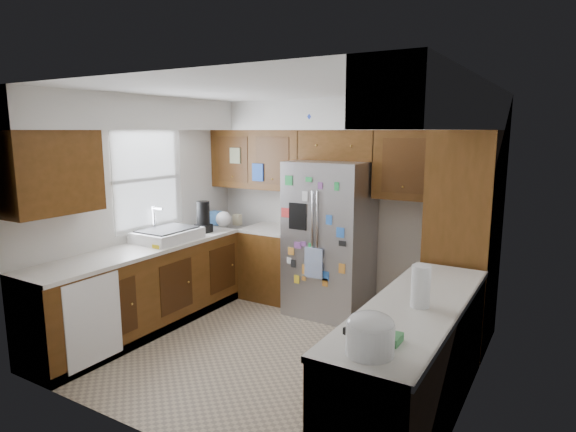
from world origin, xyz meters
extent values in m
plane|color=tan|center=(0.00, 0.00, 0.00)|extent=(3.60, 3.60, 0.00)
cube|color=silver|center=(0.00, 1.60, 1.25)|extent=(3.60, 0.04, 2.50)
cube|color=silver|center=(-1.80, 0.00, 1.25)|extent=(0.04, 3.20, 2.50)
cube|color=silver|center=(1.80, 0.00, 1.25)|extent=(0.04, 3.20, 2.50)
cube|color=silver|center=(0.00, -1.60, 1.25)|extent=(3.60, 0.04, 2.50)
cube|color=white|center=(0.00, 0.00, 2.51)|extent=(3.60, 3.20, 0.02)
cube|color=silver|center=(0.00, 1.41, 2.33)|extent=(3.60, 0.38, 0.35)
cube|color=silver|center=(-1.61, 0.00, 2.33)|extent=(0.38, 3.20, 0.35)
cube|color=silver|center=(1.61, 0.00, 2.33)|extent=(0.38, 3.20, 0.35)
cube|color=#482C0D|center=(-1.14, 1.43, 1.77)|extent=(1.33, 0.34, 0.75)
cube|color=#482C0D|center=(1.14, 1.43, 1.77)|extent=(1.33, 0.34, 0.75)
cube|color=#482C0D|center=(-1.63, -1.15, 1.77)|extent=(0.34, 0.85, 0.75)
cube|color=white|center=(-1.79, 0.10, 1.60)|extent=(0.02, 0.90, 1.05)
cube|color=white|center=(-1.75, 0.10, 1.60)|extent=(0.01, 1.02, 1.15)
cube|color=blue|center=(-1.03, 1.24, 1.62)|extent=(0.16, 0.02, 0.22)
cube|color=#C6B597|center=(-1.39, 1.24, 1.82)|extent=(0.16, 0.02, 0.20)
cube|color=#482C0D|center=(-1.50, -0.30, 0.44)|extent=(0.60, 2.60, 0.88)
cube|color=#482C0D|center=(-0.83, 1.30, 0.44)|extent=(0.75, 0.60, 0.88)
cube|color=white|center=(-1.50, -0.30, 0.90)|extent=(0.63, 2.60, 0.04)
cube|color=white|center=(-0.83, 1.30, 0.90)|extent=(0.75, 0.60, 0.04)
cube|color=black|center=(-1.50, -0.30, 0.05)|extent=(0.60, 2.60, 0.10)
cube|color=white|center=(-1.19, -1.15, 0.46)|extent=(0.01, 0.58, 0.80)
cube|color=#482C0D|center=(1.50, -0.47, 0.44)|extent=(0.60, 2.25, 0.88)
cube|color=white|center=(1.50, -0.47, 0.90)|extent=(0.63, 2.25, 0.04)
cube|color=black|center=(1.50, -0.47, 0.05)|extent=(0.60, 2.25, 0.10)
cube|color=#482C0D|center=(1.50, 1.15, 1.07)|extent=(0.60, 0.90, 2.15)
cube|color=#99989D|center=(0.00, 1.21, 0.90)|extent=(0.90, 0.75, 1.80)
cylinder|color=silver|center=(-0.03, 0.82, 1.05)|extent=(0.02, 0.02, 0.90)
cylinder|color=silver|center=(0.03, 0.82, 1.05)|extent=(0.02, 0.02, 0.90)
cube|color=black|center=(-0.22, 0.83, 1.20)|extent=(0.22, 0.01, 0.30)
cube|color=silver|center=(0.00, 0.80, 0.70)|extent=(0.22, 0.01, 0.34)
cube|color=#8C4C99|center=(0.06, 0.82, 1.56)|extent=(0.06, 0.00, 0.07)
cube|color=black|center=(-0.27, 0.82, 0.65)|extent=(0.06, 0.00, 0.09)
cube|color=orange|center=(-0.11, 0.82, 0.60)|extent=(0.10, 0.00, 0.11)
cube|color=blue|center=(0.30, 0.82, 1.07)|extent=(0.09, 0.00, 0.11)
cube|color=#8C4C99|center=(-0.22, 0.82, 0.87)|extent=(0.09, 0.00, 0.07)
cube|color=green|center=(0.25, 0.82, 1.56)|extent=(0.05, 0.00, 0.09)
cube|color=white|center=(0.09, 0.82, 0.74)|extent=(0.06, 0.00, 0.05)
cube|color=red|center=(-0.05, 0.82, 0.75)|extent=(0.10, 0.00, 0.12)
cube|color=green|center=(-0.34, 0.82, 1.60)|extent=(0.09, 0.00, 0.11)
cube|color=orange|center=(0.33, 0.82, 0.68)|extent=(0.07, 0.00, 0.11)
cube|color=orange|center=(0.05, 0.82, 0.60)|extent=(0.07, 0.00, 0.08)
cube|color=orange|center=(-0.30, 0.82, 0.79)|extent=(0.08, 0.00, 0.09)
cube|color=orange|center=(0.13, 0.82, 0.49)|extent=(0.07, 0.00, 0.09)
cube|color=green|center=(-0.05, 0.82, 0.89)|extent=(0.06, 0.00, 0.06)
cube|color=black|center=(0.33, 0.82, 0.96)|extent=(0.08, 0.00, 0.06)
cube|color=yellow|center=(-0.23, 0.82, 0.47)|extent=(0.07, 0.00, 0.10)
cube|color=orange|center=(-0.14, 0.82, 0.49)|extent=(0.05, 0.00, 0.05)
cube|color=blue|center=(0.17, 0.82, 1.20)|extent=(0.07, 0.00, 0.11)
cube|color=blue|center=(0.14, 0.82, 0.56)|extent=(0.09, 0.00, 0.11)
cube|color=red|center=(-0.38, 0.82, 1.23)|extent=(0.11, 0.00, 0.11)
cube|color=white|center=(-0.33, 0.82, 0.67)|extent=(0.06, 0.00, 0.07)
cube|color=green|center=(-0.08, 0.82, 1.62)|extent=(0.08, 0.00, 0.05)
cube|color=#8C4C99|center=(-0.15, 0.82, 0.89)|extent=(0.07, 0.00, 0.06)
cube|color=white|center=(-0.13, 0.82, 1.43)|extent=(0.07, 0.00, 0.11)
cube|color=#482C0D|center=(0.00, 1.43, 1.98)|extent=(0.96, 0.34, 0.35)
sphere|color=blue|center=(-0.30, 1.37, 2.30)|extent=(0.30, 0.30, 0.30)
cylinder|color=black|center=(0.10, 1.35, 2.22)|extent=(0.26, 0.26, 0.15)
ellipsoid|color=#333338|center=(0.10, 1.35, 2.30)|extent=(0.24, 0.24, 0.11)
cube|color=white|center=(-1.50, 0.10, 0.98)|extent=(0.52, 0.70, 0.12)
cube|color=black|center=(-1.50, 0.10, 1.04)|extent=(0.44, 0.60, 0.02)
cylinder|color=silver|center=(-1.70, 0.10, 1.14)|extent=(0.02, 0.02, 0.30)
cylinder|color=silver|center=(-1.64, 0.10, 1.27)|extent=(0.16, 0.02, 0.02)
cube|color=yellow|center=(-1.32, -0.17, 0.94)|extent=(0.10, 0.18, 0.04)
cube|color=black|center=(-1.44, 0.65, 0.97)|extent=(0.18, 0.14, 0.10)
cylinder|color=black|center=(-1.44, 0.65, 1.16)|extent=(0.16, 0.16, 0.28)
cylinder|color=#99989D|center=(-1.56, 0.76, 1.02)|extent=(0.14, 0.14, 0.20)
sphere|color=white|center=(-1.44, 1.04, 1.02)|extent=(0.20, 0.20, 0.20)
cube|color=#3F72B2|center=(-1.61, 1.09, 1.01)|extent=(0.14, 0.10, 0.18)
cube|color=#BFB28C|center=(-1.36, 1.22, 0.99)|extent=(0.10, 0.08, 0.14)
cylinder|color=white|center=(-1.47, 0.40, 0.98)|extent=(0.08, 0.08, 0.11)
cylinder|color=white|center=(1.50, -1.38, 1.01)|extent=(0.27, 0.27, 0.18)
ellipsoid|color=white|center=(1.50, -1.38, 1.10)|extent=(0.26, 0.26, 0.12)
cube|color=black|center=(1.37, -1.38, 1.03)|extent=(0.04, 0.06, 0.04)
cylinder|color=white|center=(1.54, -0.51, 1.07)|extent=(0.13, 0.13, 0.30)
camera|label=1|loc=(2.39, -3.76, 2.15)|focal=30.00mm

